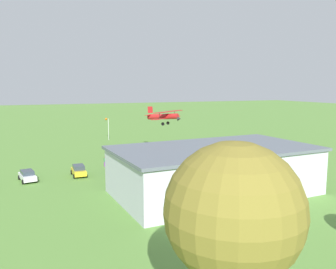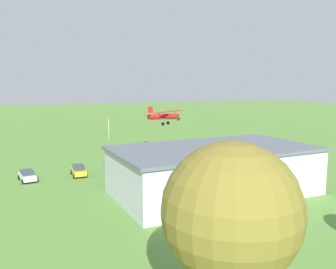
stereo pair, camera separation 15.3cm
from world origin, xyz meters
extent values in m
plane|color=#568438|center=(0.00, 0.00, 0.00)|extent=(400.00, 400.00, 0.00)
cube|color=#B7BCC6|center=(2.59, 30.81, 2.74)|extent=(24.81, 14.45, 5.48)
cube|color=slate|center=(2.59, 30.81, 5.65)|extent=(25.44, 15.08, 0.35)
cube|color=#384251|center=(2.94, 24.18, 2.25)|extent=(8.45, 0.61, 4.49)
cylinder|color=#B21E1E|center=(-0.87, 4.90, 7.38)|extent=(4.84, 6.03, 1.49)
cone|color=black|center=(-3.05, 7.86, 7.14)|extent=(1.04, 1.04, 0.79)
cube|color=#B21E1E|center=(-1.34, 5.53, 7.17)|extent=(7.82, 6.26, 0.21)
cube|color=#B21E1E|center=(-1.62, 5.92, 8.40)|extent=(7.82, 6.26, 0.21)
cube|color=#B21E1E|center=(0.88, 2.52, 8.61)|extent=(0.78, 1.01, 1.37)
cube|color=#B21E1E|center=(0.92, 2.47, 7.58)|extent=(2.63, 2.27, 0.14)
cylinder|color=black|center=(-0.45, 5.93, 6.06)|extent=(0.49, 0.60, 0.64)
cylinder|color=black|center=(-1.98, 4.81, 6.06)|extent=(0.49, 0.60, 0.64)
cylinder|color=#332D28|center=(0.76, 7.39, 7.78)|extent=(0.16, 0.18, 1.26)
cylinder|color=#332D28|center=(-3.73, 4.07, 7.78)|extent=(0.16, 0.18, 1.26)
cube|color=#1E6B38|center=(-7.96, 16.30, 0.70)|extent=(2.39, 4.31, 0.76)
cube|color=#2D3842|center=(-7.96, 16.30, 1.33)|extent=(1.90, 2.50, 0.51)
cylinder|color=black|center=(-9.05, 17.54, 0.32)|extent=(0.32, 0.67, 0.64)
cylinder|color=black|center=(-7.29, 17.81, 0.32)|extent=(0.32, 0.67, 0.64)
cylinder|color=black|center=(-8.62, 14.79, 0.32)|extent=(0.32, 0.67, 0.64)
cylinder|color=black|center=(-6.86, 15.07, 0.32)|extent=(0.32, 0.67, 0.64)
cube|color=#23389E|center=(10.82, 15.59, 0.69)|extent=(2.59, 4.59, 0.73)
cube|color=#2D3842|center=(10.82, 15.59, 1.33)|extent=(2.03, 2.68, 0.56)
cylinder|color=black|center=(9.65, 16.88, 0.32)|extent=(0.33, 0.67, 0.64)
cylinder|color=black|center=(11.46, 17.21, 0.32)|extent=(0.33, 0.67, 0.64)
cylinder|color=black|center=(10.18, 13.98, 0.32)|extent=(0.33, 0.67, 0.64)
cylinder|color=black|center=(11.99, 14.31, 0.32)|extent=(0.33, 0.67, 0.64)
cube|color=gold|center=(17.02, 15.88, 0.66)|extent=(1.77, 3.99, 0.68)
cube|color=#2D3842|center=(17.02, 15.88, 1.32)|extent=(1.54, 2.24, 0.64)
cylinder|color=black|center=(16.15, 17.23, 0.32)|extent=(0.23, 0.64, 0.64)
cylinder|color=black|center=(17.87, 17.24, 0.32)|extent=(0.23, 0.64, 0.64)
cylinder|color=black|center=(16.18, 14.52, 0.32)|extent=(0.23, 0.64, 0.64)
cylinder|color=black|center=(17.90, 14.54, 0.32)|extent=(0.23, 0.64, 0.64)
cube|color=white|center=(24.12, 16.01, 0.65)|extent=(2.45, 4.40, 0.65)
cube|color=#2D3842|center=(24.12, 16.01, 1.24)|extent=(1.92, 2.56, 0.54)
cylinder|color=black|center=(23.01, 17.24, 0.32)|extent=(0.33, 0.67, 0.64)
cylinder|color=black|center=(24.72, 17.56, 0.32)|extent=(0.33, 0.67, 0.64)
cylinder|color=black|center=(23.52, 14.47, 0.32)|extent=(0.33, 0.67, 0.64)
cylinder|color=black|center=(25.22, 14.78, 0.32)|extent=(0.33, 0.67, 0.64)
cylinder|color=#72338C|center=(12.08, 11.28, 0.41)|extent=(0.45, 0.45, 0.83)
cylinder|color=#33723F|center=(12.08, 11.28, 1.12)|extent=(0.54, 0.54, 0.58)
sphere|color=brown|center=(12.08, 11.28, 1.52)|extent=(0.22, 0.22, 0.22)
cylinder|color=orange|center=(5.97, 11.55, 0.45)|extent=(0.35, 0.35, 0.90)
cylinder|color=beige|center=(5.97, 11.55, 1.22)|extent=(0.42, 0.42, 0.64)
sphere|color=beige|center=(5.97, 11.55, 1.66)|extent=(0.24, 0.24, 0.24)
sphere|color=olive|center=(15.49, 54.65, 7.56)|extent=(6.55, 6.55, 6.55)
cylinder|color=silver|center=(4.92, -16.85, 2.66)|extent=(0.12, 0.12, 5.33)
cone|color=orange|center=(5.62, -16.85, 5.18)|extent=(1.16, 1.43, 0.60)
camera|label=1|loc=(24.20, 67.67, 13.26)|focal=37.27mm
camera|label=2|loc=(24.05, 67.73, 13.26)|focal=37.27mm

